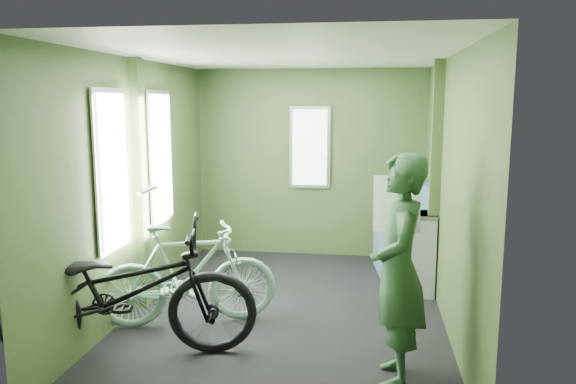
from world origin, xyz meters
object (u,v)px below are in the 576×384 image
passenger (398,270)px  bicycle_black (127,357)px  waste_box (422,254)px  bench_seat (406,248)px  bicycle_mint (189,326)px

passenger → bicycle_black: bearing=-93.9°
waste_box → bench_seat: size_ratio=0.80×
bench_seat → waste_box: bearing=-86.5°
passenger → bench_seat: passenger is taller
bicycle_mint → bench_seat: size_ratio=1.49×
bicycle_mint → passenger: bearing=-132.2°
bicycle_mint → passenger: 2.02m
bicycle_black → bicycle_mint: (0.28, 0.64, 0.00)m
bench_seat → bicycle_mint: bearing=-145.3°
bicycle_black → waste_box: (2.33, 1.76, 0.41)m
passenger → bench_seat: size_ratio=1.54×
bicycle_mint → waste_box: bearing=-81.2°
bicycle_mint → waste_box: size_ratio=1.85×
bicycle_black → bicycle_mint: bicycle_black is taller
waste_box → bench_seat: bench_seat is taller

